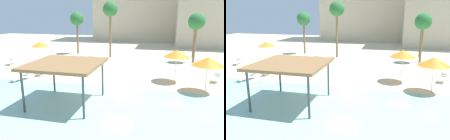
% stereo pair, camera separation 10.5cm
% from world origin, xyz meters
% --- Properties ---
extents(ground_plane, '(80.00, 80.00, 0.00)m').
position_xyz_m(ground_plane, '(0.00, 0.00, 0.00)').
color(ground_plane, beige).
extents(lagoon_water, '(44.00, 13.50, 0.04)m').
position_xyz_m(lagoon_water, '(0.00, -5.25, 0.02)').
color(lagoon_water, '#99D1C6').
rests_on(lagoon_water, ground).
extents(shade_pavilion, '(4.47, 4.47, 2.75)m').
position_xyz_m(shade_pavilion, '(-2.80, -2.35, 2.59)').
color(shade_pavilion, '#42474C').
rests_on(shade_pavilion, ground).
extents(beach_umbrella_orange_1, '(2.34, 2.34, 2.68)m').
position_xyz_m(beach_umbrella_orange_1, '(6.32, 2.11, 2.36)').
color(beach_umbrella_orange_1, silver).
rests_on(beach_umbrella_orange_1, ground).
extents(beach_umbrella_orange_2, '(2.19, 2.19, 2.76)m').
position_xyz_m(beach_umbrella_orange_2, '(4.19, 4.32, 2.46)').
color(beach_umbrella_orange_2, silver).
rests_on(beach_umbrella_orange_2, ground).
extents(beach_umbrella_orange_3, '(2.03, 2.03, 2.58)m').
position_xyz_m(beach_umbrella_orange_3, '(-10.72, 7.81, 2.30)').
color(beach_umbrella_orange_3, silver).
rests_on(beach_umbrella_orange_3, ground).
extents(lounge_chair_1, '(1.26, 1.98, 0.74)m').
position_xyz_m(lounge_chair_1, '(-14.06, 6.72, 0.33)').
color(lounge_chair_1, white).
rests_on(lounge_chair_1, ground).
extents(lounge_chair_2, '(1.09, 1.99, 0.74)m').
position_xyz_m(lounge_chair_2, '(-8.94, 1.53, 0.33)').
color(lounge_chair_2, white).
rests_on(lounge_chair_2, ground).
extents(lounge_chair_4, '(0.94, 1.97, 0.74)m').
position_xyz_m(lounge_chair_4, '(-8.34, 3.78, 0.33)').
color(lounge_chair_4, white).
rests_on(lounge_chair_4, ground).
extents(lounge_chair_5, '(0.86, 1.96, 0.74)m').
position_xyz_m(lounge_chair_5, '(-6.01, 7.07, 0.33)').
color(lounge_chair_5, white).
rests_on(lounge_chair_5, ground).
extents(lounge_chair_6, '(1.22, 1.99, 0.74)m').
position_xyz_m(lounge_chair_6, '(7.69, 5.39, 0.33)').
color(lounge_chair_6, white).
rests_on(lounge_chair_6, ground).
extents(palm_tree_0, '(1.90, 1.90, 5.75)m').
position_xyz_m(palm_tree_0, '(6.50, 12.79, 4.67)').
color(palm_tree_0, brown).
rests_on(palm_tree_0, ground).
extents(palm_tree_1, '(1.90, 1.90, 5.87)m').
position_xyz_m(palm_tree_1, '(-9.12, 15.10, 4.79)').
color(palm_tree_1, brown).
rests_on(palm_tree_1, ground).
extents(palm_tree_2, '(1.90, 1.90, 7.15)m').
position_xyz_m(palm_tree_2, '(-3.87, 13.44, 6.00)').
color(palm_tree_2, brown).
rests_on(palm_tree_2, ground).
extents(palm_tree_3, '(1.90, 1.90, 5.50)m').
position_xyz_m(palm_tree_3, '(6.78, 16.29, 4.44)').
color(palm_tree_3, brown).
rests_on(palm_tree_3, ground).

